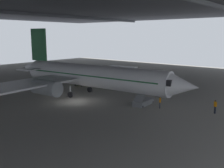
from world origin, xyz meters
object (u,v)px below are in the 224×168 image
at_px(baggage_tug, 80,83).
at_px(crew_worker_by_stairs, 160,102).
at_px(boarding_stairs, 144,99).
at_px(crew_worker_near_nose, 215,106).
at_px(airplane_main, 89,76).

bearing_deg(baggage_tug, crew_worker_by_stairs, -102.51).
height_order(boarding_stairs, baggage_tug, boarding_stairs).
distance_m(boarding_stairs, baggage_tug, 17.41).
distance_m(crew_worker_near_nose, baggage_tug, 26.04).
bearing_deg(crew_worker_by_stairs, boarding_stairs, 84.21).
bearing_deg(boarding_stairs, crew_worker_by_stairs, -95.79).
xyz_separation_m(boarding_stairs, crew_worker_near_nose, (1.99, -9.03, 0.26)).
xyz_separation_m(crew_worker_near_nose, baggage_tug, (2.10, 25.95, -0.45)).
bearing_deg(crew_worker_near_nose, baggage_tug, 85.39).
relative_size(airplane_main, boarding_stairs, 7.47).
distance_m(airplane_main, boarding_stairs, 9.68).
height_order(crew_worker_by_stairs, baggage_tug, crew_worker_by_stairs).
distance_m(boarding_stairs, crew_worker_by_stairs, 2.73).
relative_size(airplane_main, baggage_tug, 14.74).
relative_size(airplane_main, crew_worker_by_stairs, 20.62).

